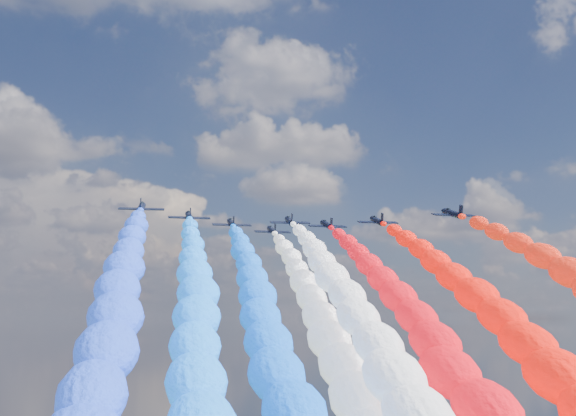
{
  "coord_description": "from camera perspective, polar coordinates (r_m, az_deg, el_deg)",
  "views": [
    {
      "loc": [
        -22.11,
        -132.69,
        80.67
      ],
      "look_at": [
        0.0,
        4.0,
        102.15
      ],
      "focal_mm": 44.57,
      "sensor_mm": 36.0,
      "label": 1
    }
  ],
  "objects": [
    {
      "name": "trail_4",
      "position": [
        109.49,
        2.3,
        -9.1
      ],
      "size": [
        7.21,
        97.3,
        44.92
      ],
      "primitive_type": null,
      "color": "white"
    },
    {
      "name": "trail_0",
      "position": [
        78.05,
        -13.52,
        -8.99
      ],
      "size": [
        7.21,
        97.3,
        44.92
      ],
      "primitive_type": null,
      "color": "blue"
    },
    {
      "name": "jet_5",
      "position": [
        149.93,
        3.11,
        -1.34
      ],
      "size": [
        8.34,
        11.19,
        5.07
      ],
      "primitive_type": null,
      "rotation": [
        0.27,
        0.0,
        0.04
      ],
      "color": "black"
    },
    {
      "name": "jet_4",
      "position": [
        159.4,
        -1.28,
        -1.8
      ],
      "size": [
        8.36,
        11.2,
        5.07
      ],
      "primitive_type": null,
      "rotation": [
        0.27,
        0.0,
        0.04
      ],
      "color": "black"
    },
    {
      "name": "jet_3",
      "position": [
        144.0,
        0.13,
        -1.04
      ],
      "size": [
        8.37,
        11.2,
        5.07
      ],
      "primitive_type": null,
      "rotation": [
        0.27,
        0.0,
        -0.04
      ],
      "color": "black"
    },
    {
      "name": "jet_1",
      "position": [
        138.44,
        -7.9,
        -0.64
      ],
      "size": [
        8.35,
        11.19,
        5.07
      ],
      "primitive_type": null,
      "rotation": [
        0.27,
        0.0,
        0.04
      ],
      "color": "black"
    },
    {
      "name": "trail_1",
      "position": [
        87.68,
        -7.39,
        -9.11
      ],
      "size": [
        7.21,
        97.3,
        44.92
      ],
      "primitive_type": null,
      "color": "#1676FF"
    },
    {
      "name": "jet_6",
      "position": [
        144.74,
        7.12,
        -1.01
      ],
      "size": [
        8.17,
        11.06,
        5.07
      ],
      "primitive_type": null,
      "rotation": [
        0.27,
        0.0,
        -0.02
      ],
      "color": "black"
    },
    {
      "name": "trail_6",
      "position": [
        97.03,
        15.63,
        -8.83
      ],
      "size": [
        7.21,
        97.3,
        44.92
      ],
      "primitive_type": null,
      "color": "#FB1208"
    },
    {
      "name": "jet_0",
      "position": [
        128.85,
        -11.6,
        0.06
      ],
      "size": [
        7.97,
        10.92,
        5.07
      ],
      "primitive_type": null,
      "rotation": [
        0.27,
        0.0,
        0.0
      ],
      "color": "black"
    },
    {
      "name": "trail_2",
      "position": [
        97.56,
        -2.26,
        -9.14
      ],
      "size": [
        7.21,
        97.3,
        44.92
      ],
      "primitive_type": null,
      "color": "blue"
    },
    {
      "name": "jet_2",
      "position": [
        148.0,
        -4.53,
        -1.23
      ],
      "size": [
        8.29,
        11.14,
        5.07
      ],
      "primitive_type": null,
      "rotation": [
        0.27,
        0.0,
        0.03
      ],
      "color": "black"
    },
    {
      "name": "trail_5",
      "position": [
        100.95,
        9.25,
        -9.02
      ],
      "size": [
        7.21,
        97.3,
        44.92
      ],
      "primitive_type": null,
      "color": "red"
    },
    {
      "name": "trail_3",
      "position": [
        94.27,
        5.06,
        -9.12
      ],
      "size": [
        7.21,
        97.3,
        44.92
      ],
      "primitive_type": null,
      "color": "silver"
    },
    {
      "name": "jet_7",
      "position": [
        137.15,
        12.99,
        -0.42
      ],
      "size": [
        8.26,
        11.13,
        5.07
      ],
      "primitive_type": null,
      "rotation": [
        0.27,
        0.0,
        0.03
      ],
      "color": "black"
    }
  ]
}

